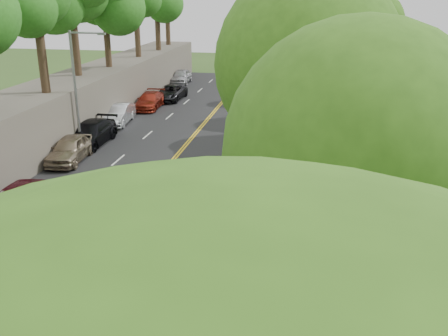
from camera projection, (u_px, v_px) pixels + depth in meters
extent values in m
plane|color=#33511E|center=(177.00, 266.00, 20.03)|extent=(140.00, 140.00, 0.00)
cube|color=black|center=(159.00, 148.00, 34.81)|extent=(11.20, 66.00, 0.04)
cube|color=gray|center=(272.00, 154.00, 33.49)|extent=(4.20, 66.00, 0.05)
cube|color=#B7D71E|center=(239.00, 149.00, 33.78)|extent=(0.42, 66.00, 0.60)
cube|color=#595147|center=(48.00, 116.00, 35.49)|extent=(5.00, 66.00, 4.00)
cube|color=slate|center=(305.00, 142.00, 32.81)|extent=(0.04, 66.00, 2.00)
cylinder|color=gray|center=(76.00, 92.00, 33.42)|extent=(0.18, 0.18, 8.00)
cylinder|color=gray|center=(86.00, 33.00, 31.93)|extent=(2.30, 0.13, 0.13)
cube|color=gray|center=(102.00, 34.00, 31.77)|extent=(0.50, 0.22, 0.14)
cylinder|color=gray|center=(182.00, 274.00, 16.54)|extent=(0.09, 0.09, 3.10)
cube|color=white|center=(181.00, 247.00, 16.17)|extent=(0.62, 0.04, 0.62)
cube|color=white|center=(181.00, 266.00, 16.41)|extent=(0.56, 0.04, 0.50)
cylinder|color=#EE4600|center=(291.00, 111.00, 43.15)|extent=(0.58, 0.58, 0.96)
cube|color=gray|center=(276.00, 332.00, 15.45)|extent=(1.53, 1.30, 0.88)
imported|color=maroon|center=(16.00, 201.00, 24.37)|extent=(2.39, 4.97, 1.37)
imported|color=black|center=(91.00, 133.00, 35.30)|extent=(2.32, 5.67, 1.64)
imported|color=gray|center=(70.00, 149.00, 31.87)|extent=(2.35, 4.94, 1.63)
imported|color=#B6BABE|center=(118.00, 114.00, 40.78)|extent=(2.18, 5.03, 1.61)
imported|color=black|center=(170.00, 93.00, 49.64)|extent=(2.54, 5.24, 1.44)
imported|color=maroon|center=(150.00, 101.00, 46.09)|extent=(2.26, 5.11, 1.46)
imported|color=#B6B6BA|center=(181.00, 77.00, 58.16)|extent=(2.22, 4.93, 1.64)
imported|color=#BB980A|center=(222.00, 190.00, 25.30)|extent=(0.64, 0.90, 1.71)
imported|color=white|center=(217.00, 235.00, 20.37)|extent=(0.64, 0.80, 1.92)
imported|color=black|center=(200.00, 236.00, 20.53)|extent=(0.86, 0.98, 1.69)
imported|color=#985E38|center=(220.00, 196.00, 24.62)|extent=(0.69, 1.09, 1.62)
imported|color=black|center=(281.00, 125.00, 37.07)|extent=(1.17, 0.78, 1.84)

